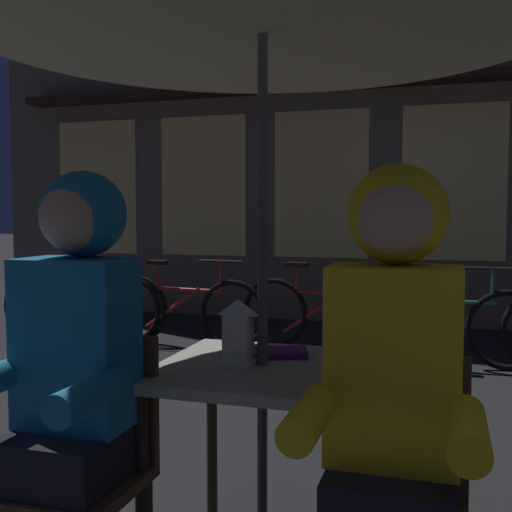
{
  "coord_description": "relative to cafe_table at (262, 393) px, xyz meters",
  "views": [
    {
      "loc": [
        0.61,
        -2.05,
        1.27
      ],
      "look_at": [
        0.0,
        -0.08,
        1.13
      ],
      "focal_mm": 43.66,
      "sensor_mm": 36.0,
      "label": 1
    }
  ],
  "objects": [
    {
      "name": "person_right_hooded",
      "position": [
        0.48,
        -0.43,
        0.21
      ],
      "size": [
        0.45,
        0.56,
        1.4
      ],
      "color": "black",
      "rests_on": "ground_plane"
    },
    {
      "name": "bicycle_nearest",
      "position": [
        -2.86,
        3.28,
        -0.29
      ],
      "size": [
        1.68,
        0.22,
        0.84
      ],
      "color": "black",
      "rests_on": "ground_plane"
    },
    {
      "name": "book",
      "position": [
        0.02,
        0.15,
        0.11
      ],
      "size": [
        0.23,
        0.19,
        0.02
      ],
      "primitive_type": "cube",
      "rotation": [
        0.0,
        0.0,
        0.29
      ],
      "color": "#661E7A",
      "rests_on": "cafe_table"
    },
    {
      "name": "chair_left",
      "position": [
        -0.48,
        -0.37,
        -0.15
      ],
      "size": [
        0.4,
        0.4,
        0.87
      ],
      "color": "#513823",
      "rests_on": "ground_plane"
    },
    {
      "name": "shopfront_building",
      "position": [
        -0.07,
        5.4,
        2.45
      ],
      "size": [
        10.0,
        0.93,
        6.2
      ],
      "color": "#6B5B4C",
      "rests_on": "ground_plane"
    },
    {
      "name": "lantern",
      "position": [
        -0.08,
        -0.03,
        0.22
      ],
      "size": [
        0.11,
        0.11,
        0.23
      ],
      "color": "white",
      "rests_on": "cafe_table"
    },
    {
      "name": "cafe_table",
      "position": [
        0.0,
        0.0,
        0.0
      ],
      "size": [
        0.72,
        0.72,
        0.74
      ],
      "color": "#B2AD9E",
      "rests_on": "ground_plane"
    },
    {
      "name": "chair_right",
      "position": [
        0.48,
        -0.37,
        -0.15
      ],
      "size": [
        0.4,
        0.4,
        0.87
      ],
      "color": "#513823",
      "rests_on": "ground_plane"
    },
    {
      "name": "bicycle_second",
      "position": [
        -1.78,
        3.36,
        -0.29
      ],
      "size": [
        1.68,
        0.19,
        0.84
      ],
      "color": "black",
      "rests_on": "ground_plane"
    },
    {
      "name": "bicycle_fourth",
      "position": [
        0.58,
        3.24,
        -0.29
      ],
      "size": [
        1.68,
        0.12,
        0.84
      ],
      "color": "black",
      "rests_on": "ground_plane"
    },
    {
      "name": "person_left_hooded",
      "position": [
        -0.48,
        -0.43,
        0.21
      ],
      "size": [
        0.45,
        0.56,
        1.4
      ],
      "color": "black",
      "rests_on": "ground_plane"
    },
    {
      "name": "bicycle_third",
      "position": [
        -0.43,
        3.47,
        -0.29
      ],
      "size": [
        1.66,
        0.34,
        0.84
      ],
      "color": "black",
      "rests_on": "ground_plane"
    }
  ]
}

